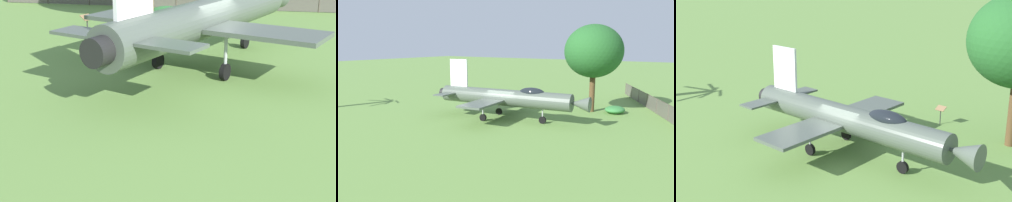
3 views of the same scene
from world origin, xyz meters
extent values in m
plane|color=#668E42|center=(0.00, 0.00, 0.00)|extent=(200.00, 200.00, 0.00)
cylinder|color=#4C564C|center=(0.00, 0.00, 1.89)|extent=(2.65, 12.10, 1.41)
cone|color=#4C564C|center=(0.68, -6.58, 1.89)|extent=(1.36, 1.72, 1.20)
cylinder|color=black|center=(-0.65, 6.23, 1.89)|extent=(0.91, 0.68, 0.85)
ellipsoid|color=black|center=(0.27, -2.63, 2.49)|extent=(1.12, 2.28, 0.84)
cube|color=white|center=(-0.47, 4.54, 3.83)|extent=(0.33, 1.80, 2.46)
cube|color=#4C564C|center=(2.59, 0.87, 1.71)|extent=(4.10, 2.49, 0.16)
cube|color=#4C564C|center=(-2.71, 0.32, 1.71)|extent=(4.10, 2.49, 0.16)
cube|color=#4C564C|center=(1.08, 5.19, 2.03)|extent=(1.90, 1.28, 0.10)
cube|color=#4C564C|center=(-2.12, 4.86, 2.03)|extent=(1.90, 1.28, 0.10)
cylinder|color=#A5A8AD|center=(0.37, -3.59, 1.02)|extent=(0.12, 0.12, 1.45)
cylinder|color=black|center=(0.37, -3.59, 0.30)|extent=(0.24, 0.62, 0.60)
cylinder|color=#A5A8AD|center=(1.27, 1.34, 1.02)|extent=(0.12, 0.12, 1.45)
cylinder|color=black|center=(1.27, 1.34, 0.30)|extent=(0.24, 0.62, 0.60)
cylinder|color=#A5A8AD|center=(-1.52, 1.05, 1.02)|extent=(0.12, 0.12, 1.45)
cylinder|color=black|center=(-1.52, 1.05, 0.30)|extent=(0.24, 0.62, 0.60)
cylinder|color=#333333|center=(7.29, -0.65, 0.45)|extent=(0.06, 0.06, 0.90)
cube|color=olive|center=(7.29, -0.65, 1.02)|extent=(0.42, 0.61, 0.25)
camera|label=1|loc=(-10.41, 15.46, 5.17)|focal=53.37mm
camera|label=2|loc=(-23.46, -15.67, 6.52)|focal=35.73mm
camera|label=3|loc=(-15.18, -16.52, 9.74)|focal=49.56mm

